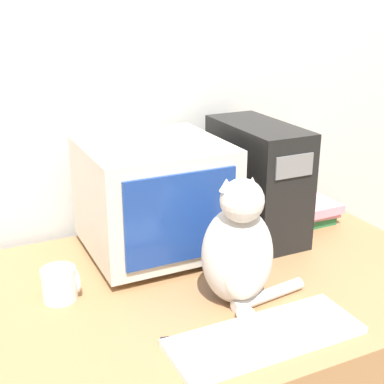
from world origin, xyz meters
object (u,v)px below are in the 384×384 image
object	(u,v)px
mug	(60,284)
crt_monitor	(154,197)
book_stack	(311,209)
keyboard	(264,337)
cat	(239,251)
pen	(191,336)
computer_tower	(257,180)

from	to	relation	value
mug	crt_monitor	bearing A→B (deg)	25.09
book_stack	crt_monitor	bearing A→B (deg)	179.81
crt_monitor	keyboard	xyz separation A→B (m)	(0.06, -0.57, -0.18)
cat	book_stack	size ratio (longest dim) A/B	1.77
book_stack	pen	xyz separation A→B (m)	(-0.73, -0.48, -0.04)
crt_monitor	keyboard	world-z (taller)	crt_monitor
keyboard	mug	size ratio (longest dim) A/B	4.83
computer_tower	keyboard	size ratio (longest dim) A/B	0.85
crt_monitor	keyboard	size ratio (longest dim) A/B	0.88
keyboard	book_stack	size ratio (longest dim) A/B	2.35
book_stack	mug	world-z (taller)	mug
keyboard	book_stack	bearing A→B (deg)	44.90
computer_tower	crt_monitor	bearing A→B (deg)	178.78
crt_monitor	pen	distance (m)	0.53
keyboard	mug	xyz separation A→B (m)	(-0.41, 0.41, 0.04)
computer_tower	pen	distance (m)	0.70
computer_tower	mug	bearing A→B (deg)	-167.94
book_stack	mug	xyz separation A→B (m)	(-0.97, -0.16, 0.00)
cat	pen	bearing A→B (deg)	-137.24
computer_tower	book_stack	distance (m)	0.29
book_stack	mug	bearing A→B (deg)	-170.61
computer_tower	mug	size ratio (longest dim) A/B	4.12
crt_monitor	book_stack	world-z (taller)	crt_monitor
book_stack	pen	size ratio (longest dim) A/B	1.42
computer_tower	pen	bearing A→B (deg)	-135.16
crt_monitor	mug	world-z (taller)	crt_monitor
book_stack	cat	bearing A→B (deg)	-144.48
pen	keyboard	bearing A→B (deg)	-28.57
keyboard	pen	xyz separation A→B (m)	(-0.16, 0.09, -0.01)
computer_tower	book_stack	world-z (taller)	computer_tower
crt_monitor	book_stack	bearing A→B (deg)	-0.19
book_stack	mug	distance (m)	0.99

